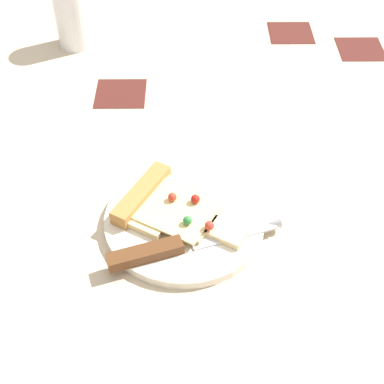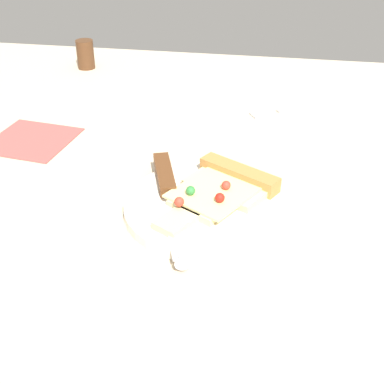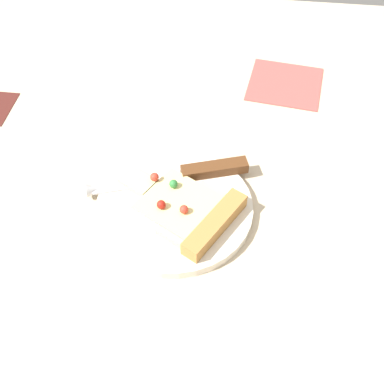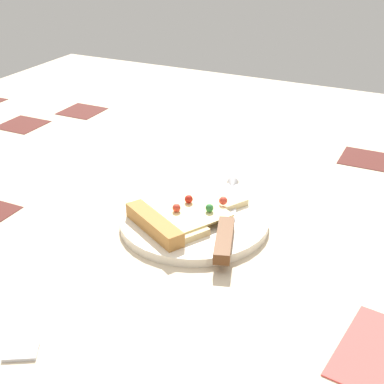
{
  "view_description": "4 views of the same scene",
  "coord_description": "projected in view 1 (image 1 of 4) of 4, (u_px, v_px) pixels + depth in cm",
  "views": [
    {
      "loc": [
        5.97,
        61.81,
        58.54
      ],
      "look_at": [
        5.58,
        7.44,
        3.83
      ],
      "focal_mm": 52.0,
      "sensor_mm": 36.0,
      "label": 1
    },
    {
      "loc": [
        -51.39,
        2.23,
        39.85
      ],
      "look_at": [
        7.18,
        12.22,
        2.46
      ],
      "focal_mm": 49.67,
      "sensor_mm": 36.0,
      "label": 2
    },
    {
      "loc": [
        14.44,
        -32.4,
        54.29
      ],
      "look_at": [
        8.9,
        12.14,
        2.01
      ],
      "focal_mm": 44.98,
      "sensor_mm": 36.0,
      "label": 3
    },
    {
      "loc": [
        70.64,
        40.69,
        42.71
      ],
      "look_at": [
        3.34,
        7.96,
        3.59
      ],
      "focal_mm": 51.11,
      "sensor_mm": 36.0,
      "label": 4
    }
  ],
  "objects": [
    {
      "name": "knife",
      "position": [
        179.0,
        246.0,
        0.73
      ],
      "size": [
        23.43,
        9.6,
        2.45
      ],
      "rotation": [
        0.0,
        0.0,
        1.89
      ],
      "color": "silver",
      "rests_on": "plate"
    },
    {
      "name": "pizza_slice",
      "position": [
        169.0,
        207.0,
        0.77
      ],
      "size": [
        18.98,
        15.36,
        2.58
      ],
      "rotation": [
        0.0,
        0.0,
        1.06
      ],
      "color": "beige",
      "rests_on": "plate"
    },
    {
      "name": "drinking_glass",
      "position": [
        73.0,
        17.0,
        1.08
      ],
      "size": [
        6.87,
        6.87,
        11.8
      ],
      "primitive_type": "cylinder",
      "color": "white",
      "rests_on": "ground_plane"
    },
    {
      "name": "ground_plane",
      "position": [
        228.0,
        182.0,
        0.86
      ],
      "size": [
        147.03,
        147.03,
        3.0
      ],
      "color": "#C6B293",
      "rests_on": "ground"
    },
    {
      "name": "plate",
      "position": [
        185.0,
        221.0,
        0.78
      ],
      "size": [
        22.39,
        22.39,
        1.36
      ],
      "primitive_type": "cylinder",
      "color": "silver",
      "rests_on": "ground_plane"
    }
  ]
}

